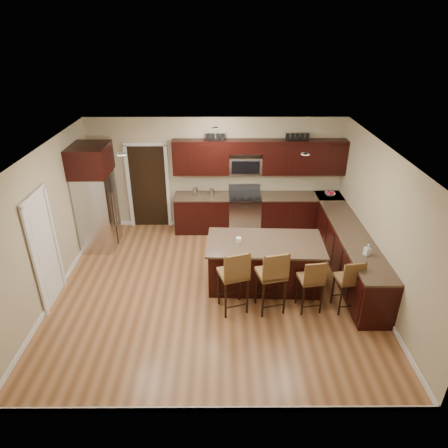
{
  "coord_description": "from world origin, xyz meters",
  "views": [
    {
      "loc": [
        0.14,
        -6.31,
        4.61
      ],
      "look_at": [
        0.17,
        0.4,
        1.2
      ],
      "focal_mm": 32.0,
      "sensor_mm": 36.0,
      "label": 1
    }
  ],
  "objects_px": {
    "stool_extra": "(350,280)",
    "refrigerator": "(96,197)",
    "range": "(245,212)",
    "stool_right": "(312,280)",
    "island": "(264,264)",
    "stool_mid": "(273,275)",
    "stool_left": "(234,275)"
  },
  "relations": [
    {
      "from": "stool_extra",
      "to": "refrigerator",
      "type": "bearing_deg",
      "value": 145.8
    },
    {
      "from": "range",
      "to": "stool_right",
      "type": "xyz_separation_m",
      "value": [
        1.0,
        -3.11,
        0.18
      ]
    },
    {
      "from": "island",
      "to": "stool_right",
      "type": "distance_m",
      "value": 1.14
    },
    {
      "from": "refrigerator",
      "to": "stool_extra",
      "type": "relative_size",
      "value": 2.24
    },
    {
      "from": "island",
      "to": "stool_mid",
      "type": "relative_size",
      "value": 1.81
    },
    {
      "from": "stool_left",
      "to": "stool_extra",
      "type": "distance_m",
      "value": 1.99
    },
    {
      "from": "stool_mid",
      "to": "stool_extra",
      "type": "relative_size",
      "value": 1.17
    },
    {
      "from": "range",
      "to": "stool_extra",
      "type": "bearing_deg",
      "value": -62.04
    },
    {
      "from": "stool_right",
      "to": "stool_left",
      "type": "bearing_deg",
      "value": 171.57
    },
    {
      "from": "range",
      "to": "refrigerator",
      "type": "xyz_separation_m",
      "value": [
        -3.3,
        -0.75,
        0.74
      ]
    },
    {
      "from": "range",
      "to": "stool_left",
      "type": "relative_size",
      "value": 0.9
    },
    {
      "from": "stool_left",
      "to": "stool_right",
      "type": "distance_m",
      "value": 1.34
    },
    {
      "from": "island",
      "to": "stool_extra",
      "type": "bearing_deg",
      "value": -28.98
    },
    {
      "from": "stool_mid",
      "to": "stool_extra",
      "type": "distance_m",
      "value": 1.34
    },
    {
      "from": "range",
      "to": "stool_right",
      "type": "distance_m",
      "value": 3.27
    },
    {
      "from": "stool_right",
      "to": "refrigerator",
      "type": "height_order",
      "value": "refrigerator"
    },
    {
      "from": "range",
      "to": "stool_left",
      "type": "height_order",
      "value": "stool_left"
    },
    {
      "from": "island",
      "to": "stool_mid",
      "type": "bearing_deg",
      "value": -84.31
    },
    {
      "from": "range",
      "to": "island",
      "type": "relative_size",
      "value": 0.5
    },
    {
      "from": "range",
      "to": "stool_extra",
      "type": "distance_m",
      "value": 3.52
    },
    {
      "from": "range",
      "to": "refrigerator",
      "type": "distance_m",
      "value": 3.46
    },
    {
      "from": "island",
      "to": "stool_mid",
      "type": "xyz_separation_m",
      "value": [
        0.05,
        -0.85,
        0.34
      ]
    },
    {
      "from": "range",
      "to": "stool_extra",
      "type": "height_order",
      "value": "range"
    },
    {
      "from": "refrigerator",
      "to": "range",
      "type": "bearing_deg",
      "value": 12.89
    },
    {
      "from": "stool_mid",
      "to": "stool_extra",
      "type": "xyz_separation_m",
      "value": [
        1.33,
        0.01,
        -0.11
      ]
    },
    {
      "from": "range",
      "to": "stool_extra",
      "type": "xyz_separation_m",
      "value": [
        1.65,
        -3.11,
        0.18
      ]
    },
    {
      "from": "island",
      "to": "stool_left",
      "type": "relative_size",
      "value": 1.8
    },
    {
      "from": "stool_mid",
      "to": "refrigerator",
      "type": "height_order",
      "value": "refrigerator"
    },
    {
      "from": "island",
      "to": "refrigerator",
      "type": "relative_size",
      "value": 0.95
    },
    {
      "from": "stool_mid",
      "to": "refrigerator",
      "type": "relative_size",
      "value": 0.52
    },
    {
      "from": "stool_right",
      "to": "stool_extra",
      "type": "bearing_deg",
      "value": -8.79
    },
    {
      "from": "refrigerator",
      "to": "stool_extra",
      "type": "height_order",
      "value": "refrigerator"
    }
  ]
}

